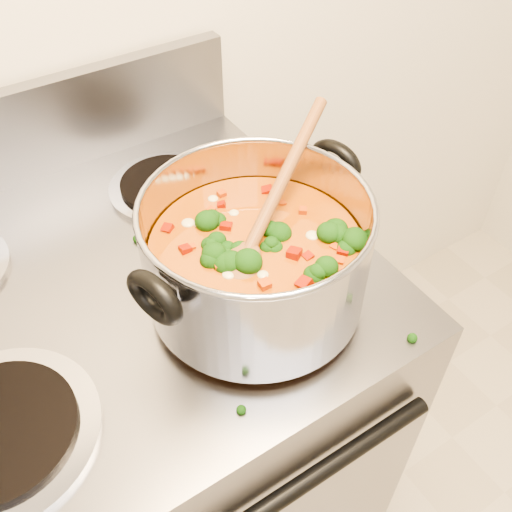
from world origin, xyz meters
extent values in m
cube|color=gray|center=(-0.04, 1.16, 0.46)|extent=(0.76, 0.66, 0.92)
cube|color=gray|center=(-0.04, 1.47, 1.00)|extent=(0.76, 0.03, 0.16)
cylinder|color=#A5A5AD|center=(0.14, 1.01, 0.92)|extent=(0.23, 0.23, 0.01)
cylinder|color=black|center=(0.14, 1.01, 0.93)|extent=(0.18, 0.18, 0.01)
cylinder|color=#A5A5AD|center=(0.14, 1.31, 0.92)|extent=(0.19, 0.19, 0.01)
cylinder|color=black|center=(0.14, 1.31, 0.93)|extent=(0.15, 0.15, 0.01)
cylinder|color=#A5A5AD|center=(0.13, 1.02, 1.01)|extent=(0.29, 0.29, 0.15)
torus|color=#A5A5AD|center=(0.13, 1.02, 1.09)|extent=(0.29, 0.29, 0.01)
cylinder|color=#9A470E|center=(0.13, 1.02, 0.99)|extent=(0.27, 0.27, 0.09)
torus|color=black|center=(-0.02, 0.98, 1.07)|extent=(0.04, 0.08, 0.08)
torus|color=black|center=(0.29, 1.06, 1.07)|extent=(0.04, 0.08, 0.08)
ellipsoid|color=black|center=(0.06, 0.99, 1.03)|extent=(0.04, 0.04, 0.03)
ellipsoid|color=black|center=(0.22, 0.99, 1.03)|extent=(0.04, 0.04, 0.03)
ellipsoid|color=black|center=(0.21, 1.06, 1.03)|extent=(0.04, 0.04, 0.03)
ellipsoid|color=black|center=(0.08, 0.99, 1.03)|extent=(0.04, 0.04, 0.03)
ellipsoid|color=black|center=(0.21, 1.10, 1.03)|extent=(0.04, 0.04, 0.03)
ellipsoid|color=black|center=(0.16, 0.91, 1.03)|extent=(0.04, 0.04, 0.03)
ellipsoid|color=black|center=(0.04, 1.08, 1.03)|extent=(0.04, 0.04, 0.03)
ellipsoid|color=black|center=(0.02, 1.07, 1.03)|extent=(0.04, 0.04, 0.03)
ellipsoid|color=black|center=(0.22, 0.94, 1.03)|extent=(0.04, 0.04, 0.03)
ellipsoid|color=black|center=(0.10, 1.04, 1.03)|extent=(0.04, 0.04, 0.03)
ellipsoid|color=black|center=(0.19, 0.98, 1.03)|extent=(0.04, 0.04, 0.03)
ellipsoid|color=#911905|center=(0.12, 0.95, 1.03)|extent=(0.01, 0.01, 0.01)
ellipsoid|color=#911905|center=(0.04, 1.09, 1.03)|extent=(0.01, 0.01, 0.01)
ellipsoid|color=#911905|center=(0.06, 1.10, 1.03)|extent=(0.01, 0.01, 0.01)
ellipsoid|color=#911905|center=(0.15, 1.12, 1.03)|extent=(0.01, 0.01, 0.01)
ellipsoid|color=#911905|center=(0.20, 1.06, 1.03)|extent=(0.01, 0.01, 0.01)
ellipsoid|color=#911905|center=(0.16, 1.00, 1.03)|extent=(0.01, 0.01, 0.01)
ellipsoid|color=#911905|center=(0.09, 0.93, 1.03)|extent=(0.01, 0.01, 0.01)
ellipsoid|color=#911905|center=(0.18, 0.97, 1.03)|extent=(0.01, 0.01, 0.01)
ellipsoid|color=#911905|center=(0.17, 1.00, 1.03)|extent=(0.01, 0.01, 0.01)
ellipsoid|color=#911905|center=(0.10, 1.01, 1.03)|extent=(0.01, 0.01, 0.01)
ellipsoid|color=#911905|center=(0.18, 1.10, 1.03)|extent=(0.01, 0.01, 0.01)
ellipsoid|color=#911905|center=(0.04, 0.99, 1.03)|extent=(0.01, 0.01, 0.01)
ellipsoid|color=#A13708|center=(0.09, 0.92, 1.03)|extent=(0.01, 0.01, 0.01)
ellipsoid|color=#A13708|center=(0.15, 0.94, 1.03)|extent=(0.01, 0.01, 0.01)
ellipsoid|color=#A13708|center=(0.13, 1.10, 1.03)|extent=(0.01, 0.01, 0.01)
ellipsoid|color=#A13708|center=(0.11, 1.13, 1.03)|extent=(0.01, 0.01, 0.01)
ellipsoid|color=#A13708|center=(0.15, 0.94, 1.03)|extent=(0.01, 0.01, 0.01)
ellipsoid|color=#A13708|center=(0.11, 0.91, 1.03)|extent=(0.01, 0.01, 0.01)
ellipsoid|color=#A13708|center=(0.12, 1.00, 1.03)|extent=(0.01, 0.01, 0.01)
ellipsoid|color=#A13708|center=(0.20, 0.98, 1.03)|extent=(0.01, 0.01, 0.01)
ellipsoid|color=#A13708|center=(0.09, 1.12, 1.03)|extent=(0.01, 0.01, 0.01)
ellipsoid|color=#A13708|center=(0.16, 1.11, 1.03)|extent=(0.01, 0.01, 0.01)
ellipsoid|color=#A13708|center=(0.12, 0.91, 1.03)|extent=(0.01, 0.01, 0.01)
ellipsoid|color=#C8BE89|center=(0.10, 0.99, 1.03)|extent=(0.02, 0.02, 0.01)
ellipsoid|color=#C8BE89|center=(0.16, 1.10, 1.03)|extent=(0.02, 0.02, 0.01)
ellipsoid|color=#C8BE89|center=(0.08, 0.98, 1.03)|extent=(0.02, 0.02, 0.01)
ellipsoid|color=#C8BE89|center=(0.13, 0.95, 1.03)|extent=(0.02, 0.02, 0.01)
ellipsoid|color=#C8BE89|center=(0.14, 0.94, 1.03)|extent=(0.02, 0.02, 0.01)
ellipsoid|color=#C8BE89|center=(0.21, 0.97, 1.03)|extent=(0.02, 0.02, 0.01)
ellipsoid|color=#C8BE89|center=(0.09, 0.98, 1.03)|extent=(0.02, 0.02, 0.01)
ellipsoid|color=#C8BE89|center=(0.14, 0.93, 1.03)|extent=(0.02, 0.02, 0.01)
ellipsoid|color=brown|center=(0.09, 1.00, 1.03)|extent=(0.09, 0.08, 0.04)
cylinder|color=brown|center=(0.20, 1.06, 1.08)|extent=(0.23, 0.15, 0.11)
ellipsoid|color=black|center=(0.32, 1.00, 0.92)|extent=(0.01, 0.01, 0.01)
ellipsoid|color=black|center=(0.08, 0.85, 0.92)|extent=(0.01, 0.01, 0.01)
ellipsoid|color=black|center=(0.23, 1.18, 0.92)|extent=(0.01, 0.01, 0.01)
ellipsoid|color=black|center=(-0.04, 1.16, 0.92)|extent=(0.01, 0.01, 0.01)
camera|label=1|loc=(-0.14, 0.59, 1.53)|focal=40.00mm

